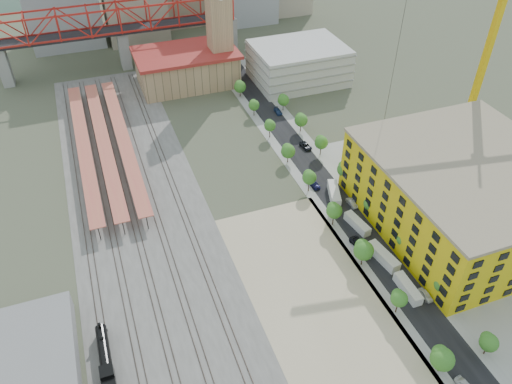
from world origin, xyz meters
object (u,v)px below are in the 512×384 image
object	(u,v)px
tower_crane	(480,38)
clock_tower	(218,6)
locomotive	(106,363)
site_trailer_a	(408,289)
site_trailer_b	(383,256)
site_trailer_c	(357,224)
site_trailer_d	(334,193)
construction_building	(466,193)

from	to	relation	value
tower_crane	clock_tower	bearing A→B (deg)	128.51
locomotive	site_trailer_a	world-z (taller)	locomotive
site_trailer_b	site_trailer_c	xyz separation A→B (m)	(0.00, 12.53, -0.15)
clock_tower	site_trailer_d	size ratio (longest dim) A/B	5.37
tower_crane	site_trailer_c	xyz separation A→B (m)	(-46.89, -24.02, -34.07)
tower_crane	site_trailer_d	bearing A→B (deg)	-166.87
locomotive	clock_tower	bearing A→B (deg)	62.65
site_trailer_a	site_trailer_d	bearing A→B (deg)	91.23
site_trailer_c	site_trailer_d	xyz separation A→B (m)	(0.00, 13.08, 0.15)
clock_tower	site_trailer_d	distance (m)	84.86
tower_crane	site_trailer_a	bearing A→B (deg)	-134.90
site_trailer_c	site_trailer_d	size ratio (longest dim) A/B	0.88
site_trailer_c	construction_building	bearing A→B (deg)	-23.79
tower_crane	site_trailer_a	xyz separation A→B (m)	(-46.89, -47.05, -34.04)
clock_tower	site_trailer_d	world-z (taller)	clock_tower
construction_building	tower_crane	distance (m)	45.44
construction_building	locomotive	xyz separation A→B (m)	(-92.00, -12.13, -7.56)
construction_building	site_trailer_a	xyz separation A→B (m)	(-26.00, -16.05, -8.21)
locomotive	site_trailer_b	xyz separation A→B (m)	(66.00, 6.58, -0.53)
clock_tower	tower_crane	world-z (taller)	tower_crane
site_trailer_d	site_trailer_c	bearing A→B (deg)	-71.12
site_trailer_a	site_trailer_d	xyz separation A→B (m)	(0.00, 36.11, 0.13)
tower_crane	site_trailer_c	distance (m)	62.74
construction_building	site_trailer_a	bearing A→B (deg)	-148.32
clock_tower	site_trailer_b	xyz separation A→B (m)	(8.00, -105.55, -27.38)
site_trailer_d	locomotive	bearing A→B (deg)	-135.11
site_trailer_a	site_trailer_c	size ratio (longest dim) A/B	1.02
locomotive	site_trailer_a	bearing A→B (deg)	-3.40
clock_tower	site_trailer_b	bearing A→B (deg)	-85.67
clock_tower	site_trailer_b	size ratio (longest dim) A/B	5.41
tower_crane	construction_building	bearing A→B (deg)	-123.97
tower_crane	site_trailer_a	distance (m)	74.64
site_trailer_c	locomotive	bearing A→B (deg)	-172.61
construction_building	locomotive	world-z (taller)	construction_building
locomotive	site_trailer_d	world-z (taller)	locomotive
construction_building	tower_crane	xyz separation A→B (m)	(20.89, 31.00, 25.83)
site_trailer_d	clock_tower	bearing A→B (deg)	114.60
construction_building	site_trailer_d	world-z (taller)	construction_building
locomotive	tower_crane	distance (m)	125.38
locomotive	site_trailer_b	size ratio (longest dim) A/B	2.06
site_trailer_a	site_trailer_c	bearing A→B (deg)	91.23
tower_crane	site_trailer_d	distance (m)	58.89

